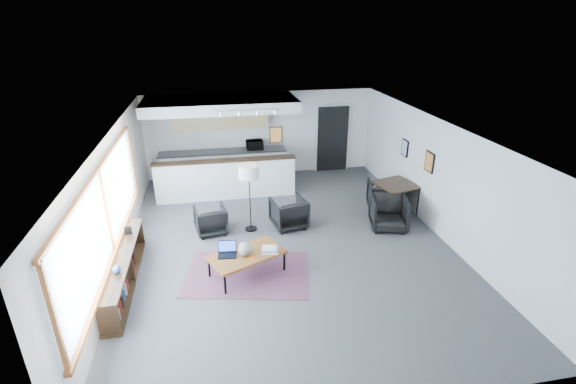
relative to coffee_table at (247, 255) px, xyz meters
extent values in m
cube|color=#4B4B4D|center=(1.01, 1.09, -0.44)|extent=(7.00, 9.00, 0.01)
cube|color=white|center=(1.01, 1.09, 2.17)|extent=(7.00, 9.00, 0.01)
cube|color=silver|center=(1.01, 5.60, 0.87)|extent=(7.00, 0.01, 2.60)
cube|color=silver|center=(1.01, -3.41, 0.87)|extent=(7.00, 0.01, 2.60)
cube|color=silver|center=(-2.50, 1.09, 0.87)|extent=(0.01, 9.00, 2.60)
cube|color=silver|center=(4.51, 1.09, 0.87)|extent=(0.01, 9.00, 2.60)
cube|color=#8CBFFF|center=(-2.46, 0.19, 1.07)|extent=(0.02, 5.80, 1.55)
cube|color=brown|center=(-2.43, 0.19, 0.27)|extent=(0.10, 5.95, 0.06)
cube|color=brown|center=(-2.44, 0.19, 1.87)|extent=(0.06, 5.95, 0.06)
cube|color=brown|center=(-2.44, -2.71, 1.07)|extent=(0.06, 0.06, 1.60)
cube|color=brown|center=(-2.44, 0.19, 1.07)|extent=(0.06, 0.06, 1.60)
cube|color=brown|center=(-2.44, 3.09, 1.07)|extent=(0.06, 0.06, 1.60)
cube|color=black|center=(-2.29, 0.09, 0.19)|extent=(0.35, 3.00, 0.05)
cube|color=black|center=(-2.29, 0.09, -0.38)|extent=(0.35, 3.00, 0.05)
cube|color=black|center=(-2.29, -1.36, -0.10)|extent=(0.33, 0.04, 0.55)
cube|color=black|center=(-2.29, 0.09, -0.10)|extent=(0.33, 0.04, 0.55)
cube|color=black|center=(-2.29, 1.54, -0.10)|extent=(0.33, 0.04, 0.55)
cube|color=#3359A5|center=(-2.29, -1.21, -0.26)|extent=(0.18, 0.04, 0.20)
cube|color=silver|center=(-2.29, -1.04, -0.25)|extent=(0.18, 0.04, 0.22)
cube|color=maroon|center=(-2.29, -0.87, -0.24)|extent=(0.18, 0.04, 0.24)
cube|color=black|center=(-2.29, -0.70, -0.26)|extent=(0.18, 0.04, 0.20)
cube|color=#3359A5|center=(-2.29, -0.53, -0.25)|extent=(0.18, 0.04, 0.22)
cube|color=silver|center=(-2.29, -0.36, -0.24)|extent=(0.18, 0.04, 0.24)
cube|color=maroon|center=(-2.29, -0.19, -0.26)|extent=(0.18, 0.04, 0.20)
cube|color=black|center=(-2.29, -0.02, -0.25)|extent=(0.18, 0.04, 0.22)
cube|color=#3359A5|center=(-2.29, 0.15, -0.24)|extent=(0.18, 0.03, 0.24)
cube|color=silver|center=(-2.29, 0.32, -0.26)|extent=(0.18, 0.03, 0.20)
cube|color=maroon|center=(-2.29, 0.49, -0.25)|extent=(0.18, 0.03, 0.22)
cube|color=black|center=(-2.29, 0.66, -0.24)|extent=(0.18, 0.04, 0.24)
cube|color=black|center=(-2.29, 0.89, 0.30)|extent=(0.14, 0.02, 0.18)
sphere|color=#264C99|center=(-2.27, -0.51, 0.28)|extent=(0.14, 0.14, 0.14)
cube|color=white|center=(-0.19, 3.79, 0.12)|extent=(3.80, 0.25, 1.10)
cube|color=black|center=(-0.19, 3.79, 0.68)|extent=(3.85, 0.32, 0.04)
cube|color=white|center=(-0.19, 5.24, 0.02)|extent=(3.80, 0.60, 0.90)
cube|color=#2D2D2D|center=(-0.19, 5.24, 0.48)|extent=(3.82, 0.62, 0.04)
cube|color=tan|center=(-0.19, 5.39, 1.52)|extent=(2.80, 0.35, 0.70)
cube|color=white|center=(-0.19, 4.69, 2.02)|extent=(4.20, 1.80, 0.30)
cube|color=black|center=(1.21, 3.80, 1.32)|extent=(0.35, 0.03, 0.45)
cube|color=orange|center=(1.21, 3.79, 1.32)|extent=(0.30, 0.01, 0.40)
cube|color=black|center=(3.31, 5.51, 0.62)|extent=(1.00, 0.12, 2.10)
cube|color=white|center=(2.79, 5.52, 0.62)|extent=(0.06, 0.10, 2.10)
cube|color=white|center=(3.83, 5.52, 0.62)|extent=(0.06, 0.10, 2.10)
cube|color=white|center=(3.31, 5.52, 1.69)|extent=(1.10, 0.10, 0.06)
cube|color=silver|center=(0.41, 3.29, 2.13)|extent=(1.60, 0.04, 0.04)
cylinder|color=silver|center=(-0.24, 3.29, 2.05)|extent=(0.07, 0.07, 0.09)
cylinder|color=silver|center=(0.21, 3.29, 2.05)|extent=(0.07, 0.07, 0.09)
cylinder|color=silver|center=(0.66, 3.29, 2.05)|extent=(0.07, 0.07, 0.09)
cylinder|color=silver|center=(1.11, 3.29, 2.05)|extent=(0.07, 0.07, 0.09)
cube|color=black|center=(4.48, 1.49, 1.12)|extent=(0.03, 0.38, 0.48)
cube|color=orange|center=(4.46, 1.49, 1.12)|extent=(0.00, 0.32, 0.42)
cube|color=black|center=(4.48, 2.79, 1.07)|extent=(0.03, 0.34, 0.44)
cube|color=#859FC5|center=(4.46, 2.79, 1.07)|extent=(0.00, 0.28, 0.38)
cube|color=#5A3046|center=(0.00, 0.00, -0.42)|extent=(2.69, 2.10, 0.01)
cube|color=brown|center=(0.00, 0.00, 0.01)|extent=(1.62, 1.30, 0.05)
cube|color=black|center=(-0.46, -0.58, -0.22)|extent=(0.04, 0.04, 0.42)
cube|color=black|center=(-0.74, 0.02, -0.22)|extent=(0.04, 0.04, 0.42)
cube|color=black|center=(0.74, -0.02, -0.22)|extent=(0.04, 0.04, 0.42)
cube|color=black|center=(0.46, 0.58, -0.22)|extent=(0.04, 0.04, 0.42)
cube|color=black|center=(0.14, -0.30, -0.03)|extent=(1.25, 0.60, 0.03)
cube|color=black|center=(-0.14, 0.30, -0.03)|extent=(1.25, 0.60, 0.03)
cube|color=black|center=(-0.37, -0.01, 0.05)|extent=(0.38, 0.29, 0.02)
cube|color=black|center=(-0.36, 0.12, 0.17)|extent=(0.36, 0.10, 0.23)
cube|color=blue|center=(-0.36, 0.12, 0.17)|extent=(0.33, 0.08, 0.20)
sphere|color=gray|center=(-0.02, -0.05, 0.17)|extent=(0.27, 0.27, 0.27)
cube|color=silver|center=(0.46, 0.00, 0.05)|extent=(0.37, 0.32, 0.04)
cube|color=#3359A5|center=(0.46, 0.00, 0.09)|extent=(0.33, 0.29, 0.03)
cube|color=silver|center=(0.44, -0.02, 0.12)|extent=(0.31, 0.27, 0.03)
cube|color=#E5590C|center=(0.08, -0.18, 0.04)|extent=(0.14, 0.14, 0.01)
imported|color=black|center=(-0.66, 1.87, -0.08)|extent=(0.79, 0.75, 0.71)
imported|color=black|center=(1.18, 1.82, -0.03)|extent=(0.90, 0.86, 0.80)
cylinder|color=black|center=(0.27, 1.84, -0.42)|extent=(0.38, 0.38, 0.03)
cylinder|color=black|center=(0.27, 1.84, 0.28)|extent=(0.03, 0.03, 1.37)
cylinder|color=beige|center=(0.27, 1.84, 1.04)|extent=(0.62, 0.62, 0.30)
cube|color=black|center=(4.01, 2.10, 0.33)|extent=(1.13, 1.13, 0.04)
cylinder|color=black|center=(3.71, 1.60, -0.06)|extent=(0.05, 0.05, 0.74)
cylinder|color=black|center=(3.51, 2.40, -0.06)|extent=(0.05, 0.05, 0.74)
cylinder|color=black|center=(4.51, 1.81, -0.06)|extent=(0.05, 0.05, 0.74)
cylinder|color=black|center=(4.31, 2.61, -0.06)|extent=(0.05, 0.05, 0.74)
imported|color=black|center=(3.50, 1.31, -0.07)|extent=(0.84, 0.80, 0.72)
imported|color=black|center=(3.82, 2.34, -0.08)|extent=(0.82, 0.79, 0.71)
imported|color=black|center=(0.77, 5.24, 0.67)|extent=(0.51, 0.30, 0.34)
camera|label=1|loc=(-0.51, -6.98, 4.31)|focal=26.00mm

